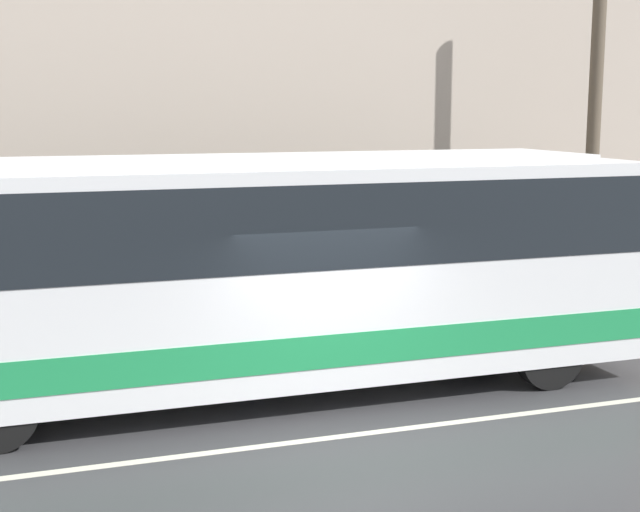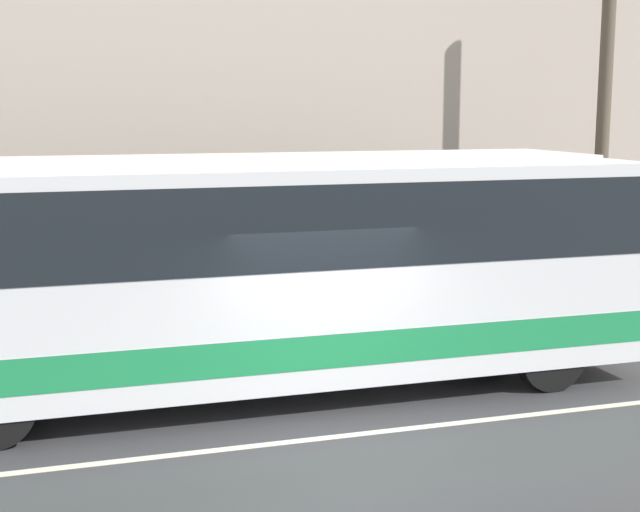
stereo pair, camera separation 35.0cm
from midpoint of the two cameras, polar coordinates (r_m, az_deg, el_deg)
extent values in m
plane|color=#38383A|center=(11.35, 0.84, -11.44)|extent=(60.00, 60.00, 0.00)
cube|color=gray|center=(16.33, -5.57, -4.68)|extent=(60.00, 2.89, 0.15)
cube|color=#2D2B28|center=(17.43, -6.71, 0.65)|extent=(60.00, 0.06, 2.80)
cube|color=beige|center=(11.35, 0.84, -11.43)|extent=(54.00, 0.14, 0.01)
cube|color=white|center=(12.49, -5.35, -0.91)|extent=(11.61, 2.50, 2.92)
cube|color=#1E8C4C|center=(12.68, -5.29, -4.96)|extent=(11.55, 2.52, 0.45)
cube|color=black|center=(12.38, -5.40, 2.39)|extent=(11.26, 2.52, 1.11)
cube|color=orange|center=(14.74, 16.97, 5.28)|extent=(0.12, 1.87, 0.28)
cube|color=white|center=(12.31, -5.46, 6.06)|extent=(9.87, 2.12, 0.12)
cylinder|color=black|center=(13.41, 13.73, -6.11)|extent=(1.02, 0.28, 1.02)
cylinder|color=black|center=(15.23, 9.35, -4.09)|extent=(1.02, 0.28, 1.02)
cylinder|color=brown|center=(18.06, 16.65, 9.28)|extent=(0.26, 0.26, 7.93)
cylinder|color=navy|center=(16.59, -5.49, -1.59)|extent=(0.36, 0.36, 1.47)
sphere|color=tan|center=(16.45, -5.54, 1.38)|extent=(0.27, 0.27, 0.27)
camera|label=1|loc=(0.17, -90.79, -0.13)|focal=50.00mm
camera|label=2|loc=(0.17, 89.21, 0.13)|focal=50.00mm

